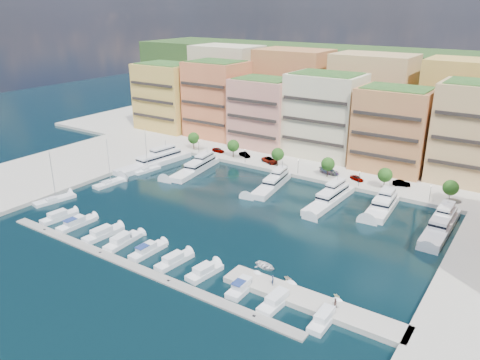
% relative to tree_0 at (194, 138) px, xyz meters
% --- Properties ---
extents(ground, '(400.00, 400.00, 0.00)m').
position_rel_tree_0_xyz_m(ground, '(40.00, -33.50, -4.74)').
color(ground, black).
rests_on(ground, ground).
extents(north_quay, '(220.00, 64.00, 2.00)m').
position_rel_tree_0_xyz_m(north_quay, '(40.00, 28.50, -4.74)').
color(north_quay, '#9E998E').
rests_on(north_quay, ground).
extents(west_quay, '(34.00, 76.00, 2.00)m').
position_rel_tree_0_xyz_m(west_quay, '(-22.00, -41.50, -4.74)').
color(west_quay, '#9E998E').
rests_on(west_quay, ground).
extents(hillside, '(240.00, 40.00, 58.00)m').
position_rel_tree_0_xyz_m(hillside, '(40.00, 76.50, -4.74)').
color(hillside, '#1F3E19').
rests_on(hillside, ground).
extents(south_pontoon, '(72.00, 2.20, 0.35)m').
position_rel_tree_0_xyz_m(south_pontoon, '(37.00, -63.50, -4.74)').
color(south_pontoon, gray).
rests_on(south_pontoon, ground).
extents(finger_pier, '(32.00, 5.00, 2.00)m').
position_rel_tree_0_xyz_m(finger_pier, '(70.00, -55.50, -4.74)').
color(finger_pier, '#9E998E').
rests_on(finger_pier, ground).
extents(apartment_0, '(22.00, 16.50, 24.80)m').
position_rel_tree_0_xyz_m(apartment_0, '(-26.00, 16.49, 8.57)').
color(apartment_0, gold).
rests_on(apartment_0, north_quay).
extents(apartment_1, '(20.00, 16.50, 26.80)m').
position_rel_tree_0_xyz_m(apartment_1, '(-4.00, 18.49, 9.57)').
color(apartment_1, '#DB7A49').
rests_on(apartment_1, north_quay).
extents(apartment_2, '(20.00, 15.50, 22.80)m').
position_rel_tree_0_xyz_m(apartment_2, '(17.00, 16.49, 7.57)').
color(apartment_2, tan).
rests_on(apartment_2, north_quay).
extents(apartment_3, '(22.00, 16.50, 25.80)m').
position_rel_tree_0_xyz_m(apartment_3, '(38.00, 18.49, 9.07)').
color(apartment_3, beige).
rests_on(apartment_3, north_quay).
extents(apartment_4, '(20.00, 15.50, 23.80)m').
position_rel_tree_0_xyz_m(apartment_4, '(60.00, 16.49, 8.07)').
color(apartment_4, '#BB8346').
rests_on(apartment_4, north_quay).
extents(apartment_5, '(22.00, 16.50, 26.80)m').
position_rel_tree_0_xyz_m(apartment_5, '(82.00, 18.49, 9.57)').
color(apartment_5, tan).
rests_on(apartment_5, north_quay).
extents(backblock_0, '(26.00, 18.00, 30.00)m').
position_rel_tree_0_xyz_m(backblock_0, '(-15.00, 40.50, 11.26)').
color(backblock_0, beige).
rests_on(backblock_0, north_quay).
extents(backblock_1, '(26.00, 18.00, 30.00)m').
position_rel_tree_0_xyz_m(backblock_1, '(15.00, 40.50, 11.26)').
color(backblock_1, '#BB8346').
rests_on(backblock_1, north_quay).
extents(backblock_2, '(26.00, 18.00, 30.00)m').
position_rel_tree_0_xyz_m(backblock_2, '(45.00, 40.50, 11.26)').
color(backblock_2, tan).
rests_on(backblock_2, north_quay).
extents(backblock_3, '(26.00, 18.00, 30.00)m').
position_rel_tree_0_xyz_m(backblock_3, '(75.00, 40.50, 11.26)').
color(backblock_3, gold).
rests_on(backblock_3, north_quay).
extents(tree_0, '(3.80, 3.80, 5.65)m').
position_rel_tree_0_xyz_m(tree_0, '(0.00, 0.00, 0.00)').
color(tree_0, '#473323').
rests_on(tree_0, north_quay).
extents(tree_1, '(3.80, 3.80, 5.65)m').
position_rel_tree_0_xyz_m(tree_1, '(16.00, 0.00, 0.00)').
color(tree_1, '#473323').
rests_on(tree_1, north_quay).
extents(tree_2, '(3.80, 3.80, 5.65)m').
position_rel_tree_0_xyz_m(tree_2, '(32.00, 0.00, 0.00)').
color(tree_2, '#473323').
rests_on(tree_2, north_quay).
extents(tree_3, '(3.80, 3.80, 5.65)m').
position_rel_tree_0_xyz_m(tree_3, '(48.00, 0.00, 0.00)').
color(tree_3, '#473323').
rests_on(tree_3, north_quay).
extents(tree_4, '(3.80, 3.80, 5.65)m').
position_rel_tree_0_xyz_m(tree_4, '(64.00, 0.00, 0.00)').
color(tree_4, '#473323').
rests_on(tree_4, north_quay).
extents(tree_5, '(3.80, 3.80, 5.65)m').
position_rel_tree_0_xyz_m(tree_5, '(80.00, 0.00, 0.00)').
color(tree_5, '#473323').
rests_on(tree_5, north_quay).
extents(lamppost_0, '(0.30, 0.30, 4.20)m').
position_rel_tree_0_xyz_m(lamppost_0, '(4.00, -2.30, -0.92)').
color(lamppost_0, black).
rests_on(lamppost_0, north_quay).
extents(lamppost_1, '(0.30, 0.30, 4.20)m').
position_rel_tree_0_xyz_m(lamppost_1, '(22.00, -2.30, -0.92)').
color(lamppost_1, black).
rests_on(lamppost_1, north_quay).
extents(lamppost_2, '(0.30, 0.30, 4.20)m').
position_rel_tree_0_xyz_m(lamppost_2, '(40.00, -2.30, -0.92)').
color(lamppost_2, black).
rests_on(lamppost_2, north_quay).
extents(lamppost_3, '(0.30, 0.30, 4.20)m').
position_rel_tree_0_xyz_m(lamppost_3, '(58.00, -2.30, -0.92)').
color(lamppost_3, black).
rests_on(lamppost_3, north_quay).
extents(lamppost_4, '(0.30, 0.30, 4.20)m').
position_rel_tree_0_xyz_m(lamppost_4, '(76.00, -2.30, -0.92)').
color(lamppost_4, black).
rests_on(lamppost_4, north_quay).
extents(yacht_0, '(7.95, 27.10, 7.30)m').
position_rel_tree_0_xyz_m(yacht_0, '(-1.15, -16.74, -3.53)').
color(yacht_0, silver).
rests_on(yacht_0, ground).
extents(yacht_1, '(7.46, 22.03, 7.30)m').
position_rel_tree_0_xyz_m(yacht_1, '(12.88, -14.46, -3.65)').
color(yacht_1, silver).
rests_on(yacht_1, ground).
extents(yacht_3, '(6.70, 19.46, 7.30)m').
position_rel_tree_0_xyz_m(yacht_3, '(38.18, -13.24, -3.53)').
color(yacht_3, silver).
rests_on(yacht_3, ground).
extents(yacht_4, '(5.14, 21.40, 7.30)m').
position_rel_tree_0_xyz_m(yacht_4, '(55.28, -14.28, -3.65)').
color(yacht_4, silver).
rests_on(yacht_4, ground).
extents(yacht_5, '(5.76, 15.86, 7.30)m').
position_rel_tree_0_xyz_m(yacht_5, '(67.48, -11.64, -3.53)').
color(yacht_5, silver).
rests_on(yacht_5, ground).
extents(yacht_6, '(4.49, 21.40, 7.30)m').
position_rel_tree_0_xyz_m(yacht_6, '(81.40, -14.29, -3.53)').
color(yacht_6, silver).
rests_on(yacht_6, ground).
extents(cruiser_0, '(3.35, 8.72, 2.55)m').
position_rel_tree_0_xyz_m(cruiser_0, '(7.61, -58.09, -4.20)').
color(cruiser_0, silver).
rests_on(cruiser_0, ground).
extents(cruiser_1, '(3.01, 9.12, 2.66)m').
position_rel_tree_0_xyz_m(cruiser_1, '(13.82, -58.12, -4.17)').
color(cruiser_1, silver).
rests_on(cruiser_1, ground).
extents(cruiser_2, '(3.47, 9.25, 2.55)m').
position_rel_tree_0_xyz_m(cruiser_2, '(22.56, -58.10, -4.20)').
color(cruiser_2, silver).
rests_on(cruiser_2, ground).
extents(cruiser_3, '(3.26, 9.00, 2.55)m').
position_rel_tree_0_xyz_m(cruiser_3, '(28.55, -58.10, -4.20)').
color(cruiser_3, silver).
rests_on(cruiser_3, ground).
extents(cruiser_4, '(2.86, 8.37, 2.66)m').
position_rel_tree_0_xyz_m(cruiser_4, '(35.64, -58.11, -4.17)').
color(cruiser_4, silver).
rests_on(cruiser_4, ground).
extents(cruiser_5, '(3.29, 8.52, 2.55)m').
position_rel_tree_0_xyz_m(cruiser_5, '(42.60, -58.09, -4.20)').
color(cruiser_5, silver).
rests_on(cruiser_5, ground).
extents(cruiser_6, '(3.69, 7.71, 2.55)m').
position_rel_tree_0_xyz_m(cruiser_6, '(49.83, -58.08, -4.20)').
color(cruiser_6, silver).
rests_on(cruiser_6, ground).
extents(cruiser_7, '(2.77, 7.82, 2.66)m').
position_rel_tree_0_xyz_m(cruiser_7, '(58.29, -58.10, -4.17)').
color(cruiser_7, silver).
rests_on(cruiser_7, ground).
extents(cruiser_8, '(3.22, 9.14, 2.55)m').
position_rel_tree_0_xyz_m(cruiser_8, '(65.20, -58.10, -4.20)').
color(cruiser_8, silver).
rests_on(cruiser_8, ground).
extents(cruiser_9, '(2.43, 8.53, 2.55)m').
position_rel_tree_0_xyz_m(cruiser_9, '(73.60, -58.09, -4.20)').
color(cruiser_9, silver).
rests_on(cruiser_9, ground).
extents(sailboat_0, '(4.88, 10.58, 13.20)m').
position_rel_tree_0_xyz_m(sailboat_0, '(-2.30, -52.23, -4.44)').
color(sailboat_0, silver).
rests_on(sailboat_0, ground).
extents(sailboat_2, '(3.83, 8.75, 13.20)m').
position_rel_tree_0_xyz_m(sailboat_2, '(0.75, -22.92, -4.43)').
color(sailboat_2, silver).
rests_on(sailboat_2, ground).
extents(sailboat_1, '(3.55, 9.56, 13.20)m').
position_rel_tree_0_xyz_m(sailboat_1, '(0.15, -36.61, -4.43)').
color(sailboat_1, silver).
rests_on(sailboat_1, ground).
extents(tender_0, '(4.59, 3.58, 0.87)m').
position_rel_tree_0_xyz_m(tender_0, '(57.81, -49.74, -4.31)').
color(tender_0, white).
rests_on(tender_0, ground).
extents(tender_3, '(1.61, 1.49, 0.70)m').
position_rel_tree_0_xyz_m(tender_3, '(72.63, -51.17, -4.39)').
color(tender_3, beige).
rests_on(tender_3, ground).
extents(tender_1, '(1.90, 1.71, 0.89)m').
position_rel_tree_0_xyz_m(tender_1, '(63.27, -51.09, -4.30)').
color(tender_1, beige).
rests_on(tender_1, ground).
extents(car_0, '(4.44, 2.08, 1.47)m').
position_rel_tree_0_xyz_m(car_0, '(8.97, 1.55, -3.01)').
color(car_0, gray).
rests_on(car_0, north_quay).
extents(car_1, '(4.76, 3.18, 1.48)m').
position_rel_tree_0_xyz_m(car_1, '(18.84, 2.23, -3.00)').
color(car_1, gray).
rests_on(car_1, north_quay).
extents(car_2, '(6.47, 4.78, 1.63)m').
position_rel_tree_0_xyz_m(car_2, '(28.47, 1.60, -2.93)').
color(car_2, gray).
rests_on(car_2, north_quay).
extents(car_3, '(5.89, 2.78, 1.66)m').
position_rel_tree_0_xyz_m(car_3, '(47.52, 2.54, -2.91)').
color(car_3, gray).
rests_on(car_3, north_quay).
extents(car_4, '(4.40, 3.15, 1.39)m').
position_rel_tree_0_xyz_m(car_4, '(55.99, 1.67, -3.05)').
color(car_4, gray).
rests_on(car_4, north_quay).
extents(car_5, '(4.87, 2.90, 1.51)m').
position_rel_tree_0_xyz_m(car_5, '(67.30, 4.37, -2.99)').
color(car_5, gray).
rests_on(car_5, north_quay).
extents(person_0, '(0.74, 0.82, 1.88)m').
position_rel_tree_0_xyz_m(person_0, '(62.53, -55.21, -2.80)').
color(person_0, '#222D44').
rests_on(person_0, finger_pier).
extents(person_1, '(1.03, 1.00, 1.67)m').
position_rel_tree_0_xyz_m(person_1, '(73.93, -55.25, -2.91)').
color(person_1, '#4C342D').
rests_on(person_1, finger_pier).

